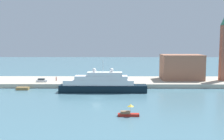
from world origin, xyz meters
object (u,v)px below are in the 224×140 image
object	(u,v)px
harbor_building	(182,67)
person_figure	(56,79)
bell_tower	(224,45)
parked_car	(42,80)
small_motorboat	(128,113)
mooring_bollard	(103,83)
large_yacht	(102,84)
work_barge	(23,88)

from	to	relation	value
harbor_building	person_figure	xyz separation A→B (m)	(-50.23, -4.64, -4.24)
bell_tower	parked_car	size ratio (longest dim) A/B	6.26
harbor_building	bell_tower	bearing A→B (deg)	-9.69
small_motorboat	harbor_building	xyz separation A→B (m)	(24.07, 48.09, 5.82)
mooring_bollard	bell_tower	bearing A→B (deg)	9.98
small_motorboat	mooring_bollard	bearing A→B (deg)	101.62
person_figure	mooring_bollard	world-z (taller)	person_figure
large_yacht	work_barge	size ratio (longest dim) A/B	6.80
small_motorboat	person_figure	size ratio (longest dim) A/B	2.79
harbor_building	parked_car	xyz separation A→B (m)	(-55.17, -7.32, -4.48)
bell_tower	person_figure	size ratio (longest dim) A/B	14.66
work_barge	parked_car	bearing A→B (deg)	59.43
work_barge	bell_tower	xyz separation A→B (m)	(75.67, 12.58, 15.23)
person_figure	mooring_bollard	bearing A→B (deg)	-19.09
parked_car	person_figure	distance (m)	5.63
parked_car	bell_tower	bearing A→B (deg)	3.73
parked_car	harbor_building	bearing A→B (deg)	7.56
large_yacht	small_motorboat	xyz separation A→B (m)	(7.52, -29.00, -1.92)
large_yacht	bell_tower	world-z (taller)	bell_tower
work_barge	bell_tower	distance (m)	78.21
work_barge	harbor_building	size ratio (longest dim) A/B	0.27
bell_tower	large_yacht	bearing A→B (deg)	-160.92
harbor_building	parked_car	bearing A→B (deg)	-172.44
small_motorboat	parked_car	xyz separation A→B (m)	(-31.10, 40.77, 1.34)
small_motorboat	work_barge	size ratio (longest dim) A/B	1.14
harbor_building	mooring_bollard	world-z (taller)	harbor_building
large_yacht	mooring_bollard	distance (m)	8.08
small_motorboat	harbor_building	bearing A→B (deg)	63.41
work_barge	harbor_building	bearing A→B (deg)	14.31
harbor_building	mooring_bollard	bearing A→B (deg)	-160.77
bell_tower	work_barge	bearing A→B (deg)	-170.56
large_yacht	bell_tower	bearing A→B (deg)	19.08
small_motorboat	work_barge	world-z (taller)	small_motorboat
parked_car	large_yacht	bearing A→B (deg)	-26.52
large_yacht	harbor_building	distance (m)	37.12
parked_car	person_figure	bearing A→B (deg)	28.52
person_figure	mooring_bollard	size ratio (longest dim) A/B	2.43
small_motorboat	work_barge	distance (m)	48.56
mooring_bollard	large_yacht	bearing A→B (deg)	-89.31
work_barge	harbor_building	world-z (taller)	harbor_building
parked_car	mooring_bollard	xyz separation A→B (m)	(23.48, -3.73, -0.23)
large_yacht	work_barge	bearing A→B (deg)	172.32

